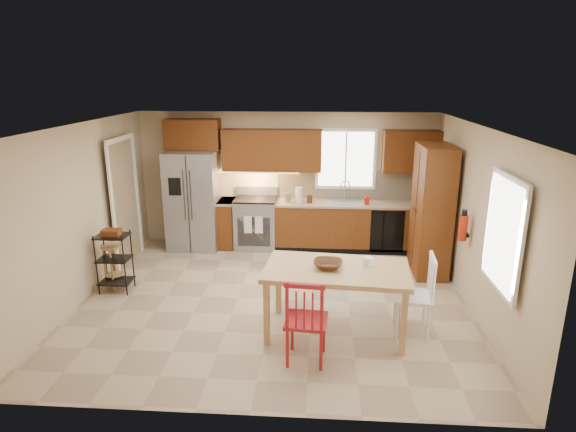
# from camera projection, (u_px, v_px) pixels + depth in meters

# --- Properties ---
(floor) EXTENTS (5.50, 5.50, 0.00)m
(floor) POSITION_uv_depth(u_px,v_px,m) (274.00, 299.00, 7.01)
(floor) COLOR tan
(floor) RESTS_ON ground
(ceiling) EXTENTS (5.50, 5.00, 0.02)m
(ceiling) POSITION_uv_depth(u_px,v_px,m) (273.00, 126.00, 6.31)
(ceiling) COLOR silver
(ceiling) RESTS_ON ground
(wall_back) EXTENTS (5.50, 0.02, 2.50)m
(wall_back) POSITION_uv_depth(u_px,v_px,m) (286.00, 179.00, 9.05)
(wall_back) COLOR #CCB793
(wall_back) RESTS_ON ground
(wall_front) EXTENTS (5.50, 0.02, 2.50)m
(wall_front) POSITION_uv_depth(u_px,v_px,m) (247.00, 297.00, 4.27)
(wall_front) COLOR #CCB793
(wall_front) RESTS_ON ground
(wall_left) EXTENTS (0.02, 5.00, 2.50)m
(wall_left) POSITION_uv_depth(u_px,v_px,m) (81.00, 213.00, 6.84)
(wall_left) COLOR #CCB793
(wall_left) RESTS_ON ground
(wall_right) EXTENTS (0.02, 5.00, 2.50)m
(wall_right) POSITION_uv_depth(u_px,v_px,m) (476.00, 221.00, 6.48)
(wall_right) COLOR #CCB793
(wall_right) RESTS_ON ground
(refrigerator) EXTENTS (0.92, 0.75, 1.82)m
(refrigerator) POSITION_uv_depth(u_px,v_px,m) (193.00, 200.00, 8.90)
(refrigerator) COLOR gray
(refrigerator) RESTS_ON floor
(range_stove) EXTENTS (0.76, 0.63, 0.92)m
(range_stove) POSITION_uv_depth(u_px,v_px,m) (256.00, 224.00, 9.01)
(range_stove) COLOR gray
(range_stove) RESTS_ON floor
(base_cabinet_narrow) EXTENTS (0.30, 0.60, 0.90)m
(base_cabinet_narrow) POSITION_uv_depth(u_px,v_px,m) (227.00, 223.00, 9.06)
(base_cabinet_narrow) COLOR #652E12
(base_cabinet_narrow) RESTS_ON floor
(base_cabinet_run) EXTENTS (2.92, 0.60, 0.90)m
(base_cabinet_run) POSITION_uv_depth(u_px,v_px,m) (355.00, 226.00, 8.91)
(base_cabinet_run) COLOR #652E12
(base_cabinet_run) RESTS_ON floor
(dishwasher) EXTENTS (0.60, 0.02, 0.78)m
(dishwasher) POSITION_uv_depth(u_px,v_px,m) (387.00, 231.00, 8.59)
(dishwasher) COLOR black
(dishwasher) RESTS_ON floor
(backsplash) EXTENTS (2.92, 0.03, 0.55)m
(backsplash) POSITION_uv_depth(u_px,v_px,m) (355.00, 184.00, 8.97)
(backsplash) COLOR beige
(backsplash) RESTS_ON wall_back
(upper_over_fridge) EXTENTS (1.00, 0.35, 0.55)m
(upper_over_fridge) POSITION_uv_depth(u_px,v_px,m) (193.00, 134.00, 8.75)
(upper_over_fridge) COLOR #56280E
(upper_over_fridge) RESTS_ON wall_back
(upper_left_block) EXTENTS (1.80, 0.35, 0.75)m
(upper_left_block) POSITION_uv_depth(u_px,v_px,m) (272.00, 150.00, 8.74)
(upper_left_block) COLOR #56280E
(upper_left_block) RESTS_ON wall_back
(upper_right_block) EXTENTS (1.00, 0.35, 0.75)m
(upper_right_block) POSITION_uv_depth(u_px,v_px,m) (411.00, 152.00, 8.58)
(upper_right_block) COLOR #56280E
(upper_right_block) RESTS_ON wall_back
(window_back) EXTENTS (1.12, 0.04, 1.12)m
(window_back) POSITION_uv_depth(u_px,v_px,m) (346.00, 159.00, 8.85)
(window_back) COLOR white
(window_back) RESTS_ON wall_back
(sink) EXTENTS (0.62, 0.46, 0.16)m
(sink) POSITION_uv_depth(u_px,v_px,m) (345.00, 204.00, 8.80)
(sink) COLOR gray
(sink) RESTS_ON base_cabinet_run
(undercab_glow) EXTENTS (1.60, 0.30, 0.01)m
(undercab_glow) POSITION_uv_depth(u_px,v_px,m) (256.00, 172.00, 8.84)
(undercab_glow) COLOR #FFBF66
(undercab_glow) RESTS_ON wall_back
(soap_bottle) EXTENTS (0.09, 0.09, 0.19)m
(soap_bottle) POSITION_uv_depth(u_px,v_px,m) (367.00, 199.00, 8.65)
(soap_bottle) COLOR #AF220C
(soap_bottle) RESTS_ON base_cabinet_run
(paper_towel) EXTENTS (0.12, 0.12, 0.28)m
(paper_towel) POSITION_uv_depth(u_px,v_px,m) (299.00, 195.00, 8.76)
(paper_towel) COLOR white
(paper_towel) RESTS_ON base_cabinet_run
(canister_steel) EXTENTS (0.11, 0.11, 0.18)m
(canister_steel) POSITION_uv_depth(u_px,v_px,m) (288.00, 197.00, 8.79)
(canister_steel) COLOR gray
(canister_steel) RESTS_ON base_cabinet_run
(canister_wood) EXTENTS (0.10, 0.10, 0.14)m
(canister_wood) POSITION_uv_depth(u_px,v_px,m) (310.00, 199.00, 8.74)
(canister_wood) COLOR #472813
(canister_wood) RESTS_ON base_cabinet_run
(pantry) EXTENTS (0.50, 0.95, 2.10)m
(pantry) POSITION_uv_depth(u_px,v_px,m) (432.00, 211.00, 7.71)
(pantry) COLOR #652E12
(pantry) RESTS_ON floor
(fire_extinguisher) EXTENTS (0.12, 0.12, 0.36)m
(fire_extinguisher) POSITION_uv_depth(u_px,v_px,m) (463.00, 228.00, 6.67)
(fire_extinguisher) COLOR #AF220C
(fire_extinguisher) RESTS_ON wall_right
(window_right) EXTENTS (0.04, 1.02, 1.32)m
(window_right) POSITION_uv_depth(u_px,v_px,m) (504.00, 234.00, 5.33)
(window_right) COLOR white
(window_right) RESTS_ON wall_right
(doorway) EXTENTS (0.04, 0.95, 2.10)m
(doorway) POSITION_uv_depth(u_px,v_px,m) (124.00, 203.00, 8.13)
(doorway) COLOR #8C7A59
(doorway) RESTS_ON wall_left
(dining_table) EXTENTS (1.84, 1.14, 0.86)m
(dining_table) POSITION_uv_depth(u_px,v_px,m) (336.00, 301.00, 6.01)
(dining_table) COLOR tan
(dining_table) RESTS_ON floor
(chair_red) EXTENTS (0.52, 0.52, 1.03)m
(chair_red) POSITION_uv_depth(u_px,v_px,m) (306.00, 319.00, 5.38)
(chair_red) COLOR maroon
(chair_red) RESTS_ON floor
(chair_white) EXTENTS (0.52, 0.52, 1.03)m
(chair_white) POSITION_uv_depth(u_px,v_px,m) (413.00, 295.00, 5.97)
(chair_white) COLOR white
(chair_white) RESTS_ON floor
(table_bowl) EXTENTS (0.39, 0.39, 0.09)m
(table_bowl) POSITION_uv_depth(u_px,v_px,m) (328.00, 268.00, 5.89)
(table_bowl) COLOR #472813
(table_bowl) RESTS_ON dining_table
(table_jar) EXTENTS (0.16, 0.16, 0.17)m
(table_jar) POSITION_uv_depth(u_px,v_px,m) (368.00, 263.00, 5.96)
(table_jar) COLOR white
(table_jar) RESTS_ON dining_table
(bar_stool) EXTENTS (0.33, 0.33, 0.68)m
(bar_stool) POSITION_uv_depth(u_px,v_px,m) (113.00, 266.00, 7.35)
(bar_stool) COLOR tan
(bar_stool) RESTS_ON floor
(utility_cart) EXTENTS (0.46, 0.36, 0.92)m
(utility_cart) POSITION_uv_depth(u_px,v_px,m) (115.00, 262.00, 7.17)
(utility_cart) COLOR black
(utility_cart) RESTS_ON floor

